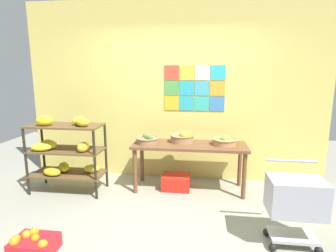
{
  "coord_description": "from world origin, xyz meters",
  "views": [
    {
      "loc": [
        0.46,
        -2.78,
        1.73
      ],
      "look_at": [
        -0.0,
        0.85,
        1.01
      ],
      "focal_mm": 28.78,
      "sensor_mm": 36.0,
      "label": 1
    }
  ],
  "objects_px": {
    "fruit_basket_back_right": "(224,141)",
    "fruit_basket_left": "(147,139)",
    "display_table": "(189,150)",
    "orange_crate_foreground": "(34,244)",
    "produce_crate_under_table": "(176,182)",
    "fruit_basket_centre": "(183,137)",
    "banana_shelf_unit": "(64,149)",
    "shopping_cart": "(295,199)"
  },
  "relations": [
    {
      "from": "fruit_basket_left",
      "to": "produce_crate_under_table",
      "type": "height_order",
      "value": "fruit_basket_left"
    },
    {
      "from": "fruit_basket_left",
      "to": "produce_crate_under_table",
      "type": "xyz_separation_m",
      "value": [
        0.43,
        0.03,
        -0.66
      ]
    },
    {
      "from": "shopping_cart",
      "to": "orange_crate_foreground",
      "type": "bearing_deg",
      "value": -172.57
    },
    {
      "from": "fruit_basket_left",
      "to": "fruit_basket_back_right",
      "type": "bearing_deg",
      "value": 2.69
    },
    {
      "from": "fruit_basket_left",
      "to": "shopping_cart",
      "type": "distance_m",
      "value": 2.13
    },
    {
      "from": "orange_crate_foreground",
      "to": "shopping_cart",
      "type": "height_order",
      "value": "shopping_cart"
    },
    {
      "from": "fruit_basket_back_right",
      "to": "fruit_basket_left",
      "type": "relative_size",
      "value": 1.05
    },
    {
      "from": "display_table",
      "to": "shopping_cart",
      "type": "bearing_deg",
      "value": -47.67
    },
    {
      "from": "fruit_basket_centre",
      "to": "produce_crate_under_table",
      "type": "height_order",
      "value": "fruit_basket_centre"
    },
    {
      "from": "shopping_cart",
      "to": "fruit_basket_left",
      "type": "bearing_deg",
      "value": 142.93
    },
    {
      "from": "produce_crate_under_table",
      "to": "display_table",
      "type": "bearing_deg",
      "value": 2.59
    },
    {
      "from": "banana_shelf_unit",
      "to": "fruit_basket_back_right",
      "type": "xyz_separation_m",
      "value": [
        2.31,
        0.32,
        0.11
      ]
    },
    {
      "from": "fruit_basket_centre",
      "to": "shopping_cart",
      "type": "height_order",
      "value": "fruit_basket_centre"
    },
    {
      "from": "display_table",
      "to": "produce_crate_under_table",
      "type": "height_order",
      "value": "display_table"
    },
    {
      "from": "banana_shelf_unit",
      "to": "fruit_basket_back_right",
      "type": "height_order",
      "value": "banana_shelf_unit"
    },
    {
      "from": "banana_shelf_unit",
      "to": "shopping_cart",
      "type": "xyz_separation_m",
      "value": [
        2.92,
        -0.93,
        -0.15
      ]
    },
    {
      "from": "fruit_basket_centre",
      "to": "fruit_basket_left",
      "type": "relative_size",
      "value": 1.07
    },
    {
      "from": "display_table",
      "to": "shopping_cart",
      "type": "distance_m",
      "value": 1.66
    },
    {
      "from": "banana_shelf_unit",
      "to": "fruit_basket_centre",
      "type": "distance_m",
      "value": 1.75
    },
    {
      "from": "fruit_basket_left",
      "to": "produce_crate_under_table",
      "type": "relative_size",
      "value": 0.82
    },
    {
      "from": "display_table",
      "to": "orange_crate_foreground",
      "type": "relative_size",
      "value": 4.1
    },
    {
      "from": "produce_crate_under_table",
      "to": "orange_crate_foreground",
      "type": "bearing_deg",
      "value": -126.43
    },
    {
      "from": "fruit_basket_left",
      "to": "produce_crate_under_table",
      "type": "bearing_deg",
      "value": 3.51
    },
    {
      "from": "banana_shelf_unit",
      "to": "shopping_cart",
      "type": "height_order",
      "value": "banana_shelf_unit"
    },
    {
      "from": "display_table",
      "to": "orange_crate_foreground",
      "type": "distance_m",
      "value": 2.27
    },
    {
      "from": "fruit_basket_back_right",
      "to": "display_table",
      "type": "bearing_deg",
      "value": -177.97
    },
    {
      "from": "fruit_basket_centre",
      "to": "fruit_basket_back_right",
      "type": "xyz_separation_m",
      "value": [
        0.61,
        -0.08,
        -0.02
      ]
    },
    {
      "from": "banana_shelf_unit",
      "to": "orange_crate_foreground",
      "type": "relative_size",
      "value": 2.82
    },
    {
      "from": "display_table",
      "to": "orange_crate_foreground",
      "type": "xyz_separation_m",
      "value": [
        -1.43,
        -1.68,
        -0.53
      ]
    },
    {
      "from": "fruit_basket_centre",
      "to": "shopping_cart",
      "type": "xyz_separation_m",
      "value": [
        1.22,
        -1.32,
        -0.29
      ]
    },
    {
      "from": "orange_crate_foreground",
      "to": "fruit_basket_centre",
      "type": "bearing_deg",
      "value": 53.3
    },
    {
      "from": "banana_shelf_unit",
      "to": "fruit_basket_left",
      "type": "distance_m",
      "value": 1.21
    },
    {
      "from": "orange_crate_foreground",
      "to": "shopping_cart",
      "type": "distance_m",
      "value": 2.62
    },
    {
      "from": "banana_shelf_unit",
      "to": "orange_crate_foreground",
      "type": "xyz_separation_m",
      "value": [
        0.37,
        -1.38,
        -0.56
      ]
    },
    {
      "from": "fruit_basket_back_right",
      "to": "fruit_basket_left",
      "type": "distance_m",
      "value": 1.14
    },
    {
      "from": "fruit_basket_centre",
      "to": "fruit_basket_back_right",
      "type": "height_order",
      "value": "fruit_basket_centre"
    },
    {
      "from": "display_table",
      "to": "fruit_basket_back_right",
      "type": "relative_size",
      "value": 4.61
    },
    {
      "from": "fruit_basket_back_right",
      "to": "fruit_basket_left",
      "type": "bearing_deg",
      "value": -177.31
    },
    {
      "from": "banana_shelf_unit",
      "to": "orange_crate_foreground",
      "type": "height_order",
      "value": "banana_shelf_unit"
    },
    {
      "from": "display_table",
      "to": "orange_crate_foreground",
      "type": "bearing_deg",
      "value": -130.33
    },
    {
      "from": "fruit_basket_left",
      "to": "orange_crate_foreground",
      "type": "xyz_separation_m",
      "value": [
        -0.8,
        -1.65,
        -0.67
      ]
    },
    {
      "from": "fruit_basket_left",
      "to": "orange_crate_foreground",
      "type": "relative_size",
      "value": 0.85
    }
  ]
}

